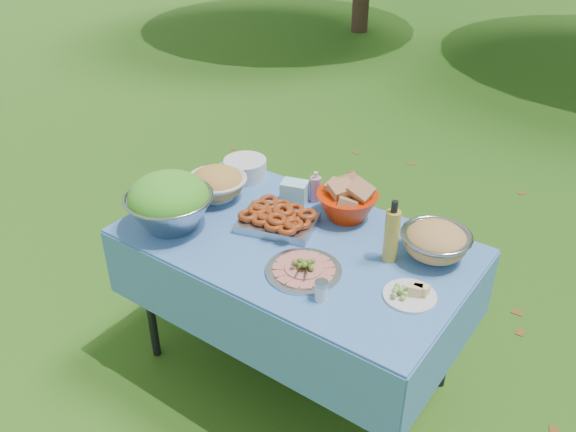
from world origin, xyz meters
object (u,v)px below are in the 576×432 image
at_px(picnic_table, 295,308).
at_px(charcuterie_platter, 304,265).
at_px(plate_stack, 245,168).
at_px(pasta_bowl_steel, 436,241).
at_px(salad_bowl, 169,202).
at_px(bread_bowl, 347,199).
at_px(oil_bottle, 392,231).

relative_size(picnic_table, charcuterie_platter, 4.83).
height_order(plate_stack, pasta_bowl_steel, pasta_bowl_steel).
relative_size(salad_bowl, bread_bowl, 1.38).
distance_m(pasta_bowl_steel, charcuterie_platter, 0.54).
distance_m(plate_stack, oil_bottle, 0.94).
bearing_deg(salad_bowl, charcuterie_platter, 5.60).
bearing_deg(charcuterie_platter, pasta_bowl_steel, 46.71).
xyz_separation_m(bread_bowl, charcuterie_platter, (0.07, -0.45, -0.06)).
xyz_separation_m(picnic_table, plate_stack, (-0.53, 0.31, 0.43)).
bearing_deg(salad_bowl, picnic_table, 24.77).
distance_m(plate_stack, pasta_bowl_steel, 1.05).
relative_size(picnic_table, plate_stack, 6.86).
bearing_deg(pasta_bowl_steel, charcuterie_platter, -133.29).
distance_m(plate_stack, charcuterie_platter, 0.83).
height_order(salad_bowl, bread_bowl, salad_bowl).
height_order(bread_bowl, charcuterie_platter, bread_bowl).
height_order(picnic_table, charcuterie_platter, charcuterie_platter).
height_order(pasta_bowl_steel, oil_bottle, oil_bottle).
height_order(salad_bowl, charcuterie_platter, salad_bowl).
height_order(pasta_bowl_steel, charcuterie_platter, pasta_bowl_steel).
height_order(plate_stack, oil_bottle, oil_bottle).
bearing_deg(bread_bowl, plate_stack, 177.09).
relative_size(salad_bowl, plate_stack, 1.78).
height_order(picnic_table, pasta_bowl_steel, pasta_bowl_steel).
distance_m(pasta_bowl_steel, oil_bottle, 0.19).
distance_m(salad_bowl, oil_bottle, 0.95).
height_order(charcuterie_platter, oil_bottle, oil_bottle).
relative_size(plate_stack, oil_bottle, 0.79).
bearing_deg(charcuterie_platter, bread_bowl, 99.48).
relative_size(salad_bowl, pasta_bowl_steel, 1.36).
height_order(picnic_table, salad_bowl, salad_bowl).
relative_size(plate_stack, pasta_bowl_steel, 0.76).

